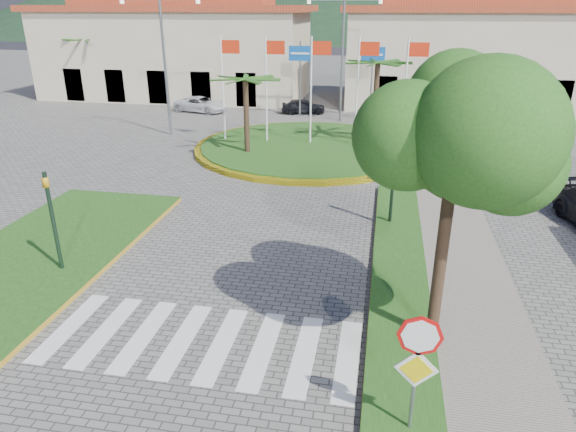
% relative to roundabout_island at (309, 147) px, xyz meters
% --- Properties ---
extents(verge_right, '(1.60, 28.00, 0.18)m').
position_rel_roundabout_island_xyz_m(verge_right, '(4.80, -20.00, -0.08)').
color(verge_right, '#1B4714').
rests_on(verge_right, ground).
extents(median_left, '(5.00, 14.00, 0.18)m').
position_rel_roundabout_island_xyz_m(median_left, '(-6.50, -16.00, -0.08)').
color(median_left, '#1B4714').
rests_on(median_left, ground).
extents(crosswalk, '(8.00, 3.00, 0.01)m').
position_rel_roundabout_island_xyz_m(crosswalk, '(-0.00, -18.00, -0.16)').
color(crosswalk, silver).
rests_on(crosswalk, ground).
extents(roundabout_island, '(12.70, 12.70, 6.00)m').
position_rel_roundabout_island_xyz_m(roundabout_island, '(0.00, 0.00, 0.00)').
color(roundabout_island, yellow).
rests_on(roundabout_island, ground).
extents(stop_sign, '(0.80, 0.11, 2.65)m').
position_rel_roundabout_island_xyz_m(stop_sign, '(4.90, -20.04, 1.62)').
color(stop_sign, slate).
rests_on(stop_sign, ground).
extents(deciduous_tree, '(3.60, 3.60, 6.80)m').
position_rel_roundabout_island_xyz_m(deciduous_tree, '(5.50, -17.00, 5.01)').
color(deciduous_tree, black).
rests_on(deciduous_tree, ground).
extents(traffic_light_left, '(0.15, 0.18, 3.20)m').
position_rel_roundabout_island_xyz_m(traffic_light_left, '(-5.20, -15.50, 1.77)').
color(traffic_light_left, black).
rests_on(traffic_light_left, ground).
extents(traffic_light_right, '(0.15, 0.18, 3.20)m').
position_rel_roundabout_island_xyz_m(traffic_light_right, '(4.50, -10.00, 1.77)').
color(traffic_light_right, black).
rests_on(traffic_light_right, ground).
extents(traffic_light_far, '(0.18, 0.15, 3.20)m').
position_rel_roundabout_island_xyz_m(traffic_light_far, '(8.00, 4.00, 1.77)').
color(traffic_light_far, black).
rests_on(traffic_light_far, ground).
extents(direction_sign_west, '(1.60, 0.14, 5.20)m').
position_rel_roundabout_island_xyz_m(direction_sign_west, '(-2.00, 8.97, 3.36)').
color(direction_sign_west, slate).
rests_on(direction_sign_west, ground).
extents(direction_sign_east, '(1.60, 0.14, 5.20)m').
position_rel_roundabout_island_xyz_m(direction_sign_east, '(3.00, 8.97, 3.36)').
color(direction_sign_east, slate).
rests_on(direction_sign_east, ground).
extents(street_lamp_centre, '(4.80, 0.16, 8.00)m').
position_rel_roundabout_island_xyz_m(street_lamp_centre, '(1.00, 8.00, 4.33)').
color(street_lamp_centre, slate).
rests_on(street_lamp_centre, ground).
extents(street_lamp_west, '(4.80, 0.16, 8.00)m').
position_rel_roundabout_island_xyz_m(street_lamp_west, '(-9.00, 2.00, 4.33)').
color(street_lamp_west, slate).
rests_on(street_lamp_west, ground).
extents(building_left, '(23.32, 9.54, 8.05)m').
position_rel_roundabout_island_xyz_m(building_left, '(-14.00, 16.00, 3.73)').
color(building_left, '#C1AF91').
rests_on(building_left, ground).
extents(building_right, '(19.08, 9.54, 8.05)m').
position_rel_roundabout_island_xyz_m(building_right, '(10.00, 16.00, 3.73)').
color(building_right, '#C1AF91').
rests_on(building_right, ground).
extents(hill_near_back, '(110.00, 110.00, 16.00)m').
position_rel_roundabout_island_xyz_m(hill_near_back, '(-10.00, 108.00, 7.83)').
color(hill_near_back, black).
rests_on(hill_near_back, ground).
extents(white_van, '(4.35, 2.73, 1.12)m').
position_rel_roundabout_island_xyz_m(white_van, '(-9.66, 9.38, 0.39)').
color(white_van, silver).
rests_on(white_van, ground).
extents(car_dark_a, '(3.41, 1.89, 1.10)m').
position_rel_roundabout_island_xyz_m(car_dark_a, '(-1.94, 10.17, 0.38)').
color(car_dark_a, black).
rests_on(car_dark_a, ground).
extents(car_dark_b, '(3.75, 1.99, 1.17)m').
position_rel_roundabout_island_xyz_m(car_dark_b, '(6.68, 8.00, 0.42)').
color(car_dark_b, black).
rests_on(car_dark_b, ground).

